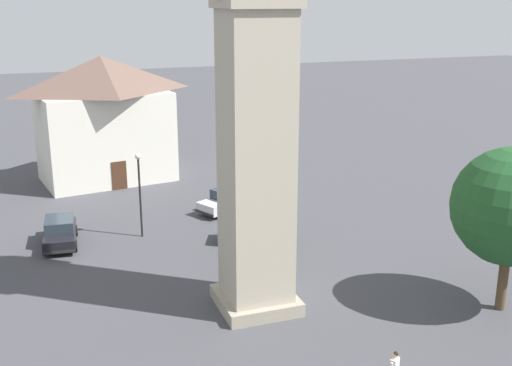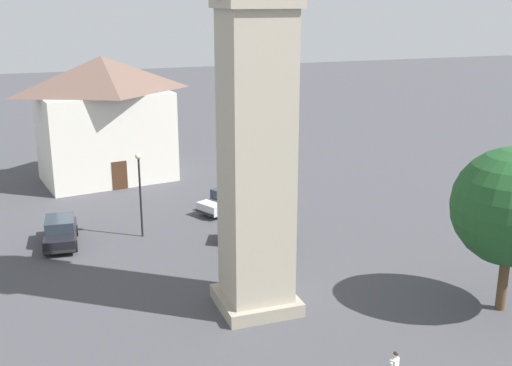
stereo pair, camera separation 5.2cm
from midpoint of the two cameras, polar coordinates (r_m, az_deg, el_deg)
ground_plane at (r=29.31m, az=0.05°, el=-11.05°), size 200.00×200.00×0.00m
car_silver_kerb at (r=37.49m, az=-17.21°, el=-4.22°), size 4.26×2.08×1.53m
car_white_side at (r=41.33m, az=-2.43°, el=-1.54°), size 3.34×4.45×1.53m
car_black_far at (r=36.14m, az=-0.10°, el=-4.23°), size 3.18×4.46×1.53m
tree at (r=29.32m, az=22.15°, el=-2.02°), size 5.20×5.20×7.47m
building_shop_left at (r=48.93m, az=-13.45°, el=5.73°), size 7.70×10.63×9.39m
lamp_post at (r=36.78m, az=-10.42°, el=0.14°), size 0.36×0.36×5.03m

